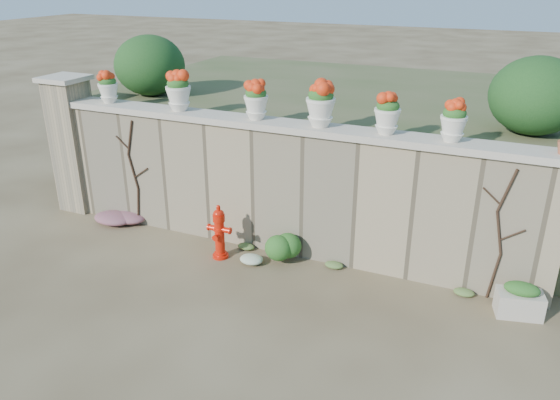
% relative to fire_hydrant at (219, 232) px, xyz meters
% --- Properties ---
extents(ground, '(80.00, 80.00, 0.00)m').
position_rel_fire_hydrant_xyz_m(ground, '(0.75, -1.11, -0.45)').
color(ground, '#4D3E26').
rests_on(ground, ground).
extents(stone_wall, '(8.00, 0.40, 2.00)m').
position_rel_fire_hydrant_xyz_m(stone_wall, '(0.75, 0.69, 0.55)').
color(stone_wall, gray).
rests_on(stone_wall, ground).
extents(wall_cap, '(8.10, 0.52, 0.10)m').
position_rel_fire_hydrant_xyz_m(wall_cap, '(0.75, 0.69, 1.60)').
color(wall_cap, beige).
rests_on(wall_cap, stone_wall).
extents(gate_pillar, '(0.72, 0.72, 2.48)m').
position_rel_fire_hydrant_xyz_m(gate_pillar, '(-3.40, 0.69, 0.81)').
color(gate_pillar, gray).
rests_on(gate_pillar, ground).
extents(raised_fill, '(9.00, 6.00, 2.00)m').
position_rel_fire_hydrant_xyz_m(raised_fill, '(0.75, 3.89, 0.55)').
color(raised_fill, '#384C23').
rests_on(raised_fill, ground).
extents(back_shrub_left, '(1.30, 1.30, 1.10)m').
position_rel_fire_hydrant_xyz_m(back_shrub_left, '(-2.45, 1.89, 2.10)').
color(back_shrub_left, '#143814').
rests_on(back_shrub_left, raised_fill).
extents(back_shrub_right, '(1.30, 1.30, 1.10)m').
position_rel_fire_hydrant_xyz_m(back_shrub_right, '(4.15, 1.89, 2.10)').
color(back_shrub_right, '#143814').
rests_on(back_shrub_right, raised_fill).
extents(vine_left, '(0.60, 0.04, 1.91)m').
position_rel_fire_hydrant_xyz_m(vine_left, '(-1.92, 0.47, 0.54)').
color(vine_left, black).
rests_on(vine_left, ground).
extents(vine_right, '(0.60, 0.04, 1.91)m').
position_rel_fire_hydrant_xyz_m(vine_right, '(3.98, 0.47, 0.54)').
color(vine_right, black).
rests_on(vine_right, ground).
extents(fire_hydrant, '(0.38, 0.27, 0.89)m').
position_rel_fire_hydrant_xyz_m(fire_hydrant, '(0.00, 0.00, 0.00)').
color(fire_hydrant, red).
rests_on(fire_hydrant, ground).
extents(planter_box, '(0.64, 0.46, 0.48)m').
position_rel_fire_hydrant_xyz_m(planter_box, '(4.35, 0.20, -0.22)').
color(planter_box, beige).
rests_on(planter_box, ground).
extents(green_shrub, '(0.64, 0.58, 0.61)m').
position_rel_fire_hydrant_xyz_m(green_shrub, '(0.94, 0.24, -0.14)').
color(green_shrub, '#1E5119').
rests_on(green_shrub, ground).
extents(magenta_clump, '(0.92, 0.61, 0.24)m').
position_rel_fire_hydrant_xyz_m(magenta_clump, '(-2.19, 0.36, -0.32)').
color(magenta_clump, '#AE2277').
rests_on(magenta_clump, ground).
extents(white_flowers, '(0.48, 0.39, 0.17)m').
position_rel_fire_hydrant_xyz_m(white_flowers, '(0.55, 0.05, -0.36)').
color(white_flowers, white).
rests_on(white_flowers, ground).
extents(urn_pot_0, '(0.34, 0.34, 0.53)m').
position_rel_fire_hydrant_xyz_m(urn_pot_0, '(-2.45, 0.69, 1.91)').
color(urn_pot_0, silver).
rests_on(urn_pot_0, wall_cap).
extents(urn_pot_1, '(0.40, 0.40, 0.63)m').
position_rel_fire_hydrant_xyz_m(urn_pot_1, '(-1.04, 0.69, 1.96)').
color(urn_pot_1, silver).
rests_on(urn_pot_1, wall_cap).
extents(urn_pot_2, '(0.37, 0.37, 0.57)m').
position_rel_fire_hydrant_xyz_m(urn_pot_2, '(0.33, 0.69, 1.94)').
color(urn_pot_2, silver).
rests_on(urn_pot_2, wall_cap).
extents(urn_pot_3, '(0.42, 0.42, 0.66)m').
position_rel_fire_hydrant_xyz_m(urn_pot_3, '(1.36, 0.69, 1.98)').
color(urn_pot_3, silver).
rests_on(urn_pot_3, wall_cap).
extents(urn_pot_4, '(0.36, 0.36, 0.57)m').
position_rel_fire_hydrant_xyz_m(urn_pot_4, '(2.32, 0.69, 1.93)').
color(urn_pot_4, silver).
rests_on(urn_pot_4, wall_cap).
extents(urn_pot_5, '(0.35, 0.35, 0.55)m').
position_rel_fire_hydrant_xyz_m(urn_pot_5, '(3.20, 0.69, 1.92)').
color(urn_pot_5, silver).
rests_on(urn_pot_5, wall_cap).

